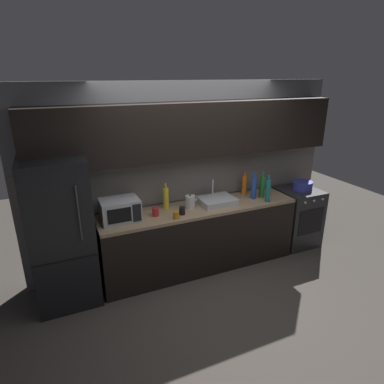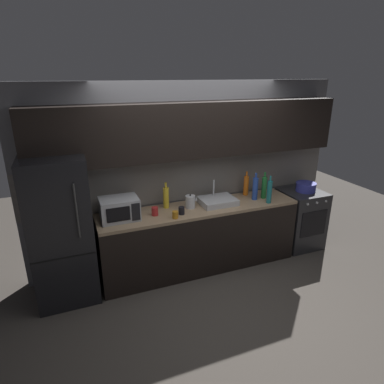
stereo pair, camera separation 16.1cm
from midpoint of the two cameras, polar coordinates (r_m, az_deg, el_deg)
ground_plane at (r=4.16m, az=7.60°, el=-18.72°), size 10.00×10.00×0.00m
back_wall at (r=4.45m, az=1.00°, el=6.46°), size 4.46×0.44×2.50m
counter_run at (r=4.58m, az=2.36°, el=-7.87°), size 2.72×0.60×0.90m
refrigerator at (r=4.07m, az=-20.64°, el=-6.29°), size 0.68×0.69×1.75m
oven_range at (r=5.44m, az=19.00°, el=-4.37°), size 0.60×0.62×0.90m
microwave at (r=4.07m, az=-11.37°, el=-2.87°), size 0.46×0.35×0.27m
sink_basin at (r=4.51m, az=5.46°, el=-1.54°), size 0.48×0.38×0.30m
kettle at (r=4.34m, az=0.78°, el=-1.70°), size 0.17×0.13×0.19m
wine_bottle_orange at (r=4.87m, az=10.29°, el=1.16°), size 0.07×0.07×0.35m
wine_bottle_teal at (r=4.62m, az=14.23°, el=0.07°), size 0.07×0.07×0.38m
wine_bottle_green at (r=4.79m, az=13.32°, el=0.80°), size 0.07×0.07×0.38m
wine_bottle_yellow at (r=4.33m, az=-3.46°, el=-0.95°), size 0.08×0.08×0.35m
wine_bottle_blue at (r=4.70m, az=11.85°, el=0.61°), size 0.08×0.08×0.39m
mug_dark at (r=4.16m, az=-0.72°, el=-3.24°), size 0.08×0.08×0.10m
mug_amber at (r=4.05m, az=-1.79°, el=-3.97°), size 0.07×0.07×0.09m
mug_red at (r=4.14m, az=-5.35°, el=-3.35°), size 0.08×0.08×0.11m
cooking_pot at (r=5.28m, az=19.94°, el=0.83°), size 0.30×0.30×0.13m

